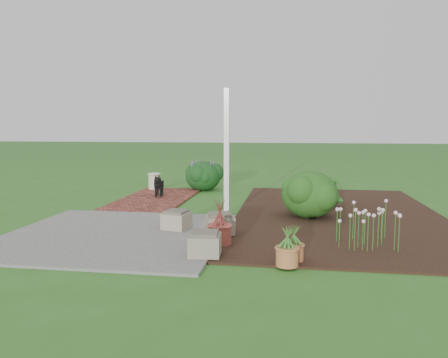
# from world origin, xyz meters

# --- Properties ---
(ground) EXTENTS (80.00, 80.00, 0.00)m
(ground) POSITION_xyz_m (0.00, 0.00, 0.00)
(ground) COLOR #326921
(ground) RESTS_ON ground
(concrete_patio) EXTENTS (3.50, 3.50, 0.04)m
(concrete_patio) POSITION_xyz_m (-1.25, -1.75, 0.02)
(concrete_patio) COLOR #5E5E5B
(concrete_patio) RESTS_ON ground
(brick_path) EXTENTS (1.60, 3.50, 0.04)m
(brick_path) POSITION_xyz_m (-1.70, 1.75, 0.02)
(brick_path) COLOR #5E271D
(brick_path) RESTS_ON ground
(garden_bed) EXTENTS (4.00, 7.00, 0.03)m
(garden_bed) POSITION_xyz_m (2.50, 0.50, 0.01)
(garden_bed) COLOR black
(garden_bed) RESTS_ON ground
(veranda_post) EXTENTS (0.10, 0.10, 2.50)m
(veranda_post) POSITION_xyz_m (0.30, 0.10, 1.25)
(veranda_post) COLOR white
(veranda_post) RESTS_ON ground
(stone_trough_near) EXTENTS (0.45, 0.45, 0.28)m
(stone_trough_near) POSITION_xyz_m (0.42, -2.72, 0.18)
(stone_trough_near) COLOR gray
(stone_trough_near) RESTS_ON concrete_patio
(stone_trough_mid) EXTENTS (0.54, 0.54, 0.29)m
(stone_trough_mid) POSITION_xyz_m (0.43, -1.50, 0.18)
(stone_trough_mid) COLOR gray
(stone_trough_mid) RESTS_ON concrete_patio
(stone_trough_far) EXTENTS (0.48, 0.48, 0.27)m
(stone_trough_far) POSITION_xyz_m (-0.36, -1.27, 0.17)
(stone_trough_far) COLOR gray
(stone_trough_far) RESTS_ON concrete_patio
(black_dog) EXTENTS (0.22, 0.58, 0.50)m
(black_dog) POSITION_xyz_m (-1.69, 2.02, 0.34)
(black_dog) COLOR black
(black_dog) RESTS_ON brick_path
(cream_ceramic_urn) EXTENTS (0.41, 0.41, 0.43)m
(cream_ceramic_urn) POSITION_xyz_m (-2.20, 3.23, 0.25)
(cream_ceramic_urn) COLOR beige
(cream_ceramic_urn) RESTS_ON brick_path
(evergreen_shrub) EXTENTS (1.37, 1.37, 0.92)m
(evergreen_shrub) POSITION_xyz_m (1.91, 0.16, 0.49)
(evergreen_shrub) COLOR #15390B
(evergreen_shrub) RESTS_ON garden_bed
(agapanthus_clump_back) EXTENTS (1.37, 1.37, 0.93)m
(agapanthus_clump_back) POSITION_xyz_m (2.37, 1.26, 0.50)
(agapanthus_clump_back) COLOR #0C3611
(agapanthus_clump_back) RESTS_ON garden_bed
(agapanthus_clump_front) EXTENTS (0.85, 0.85, 0.70)m
(agapanthus_clump_front) POSITION_xyz_m (2.21, 2.47, 0.38)
(agapanthus_clump_front) COLOR #143D0D
(agapanthus_clump_front) RESTS_ON garden_bed
(pink_flower_patch) EXTENTS (1.24, 1.24, 0.63)m
(pink_flower_patch) POSITION_xyz_m (2.64, -1.82, 0.34)
(pink_flower_patch) COLOR #113D0F
(pink_flower_patch) RESTS_ON garden_bed
(terracotta_pot_bronze) EXTENTS (0.46, 0.46, 0.29)m
(terracotta_pot_bronze) POSITION_xyz_m (0.52, -2.08, 0.17)
(terracotta_pot_bronze) COLOR #9F4135
(terracotta_pot_bronze) RESTS_ON garden_bed
(terracotta_pot_small_left) EXTENTS (0.27, 0.27, 0.21)m
(terracotta_pot_small_left) POSITION_xyz_m (1.60, -2.73, 0.14)
(terracotta_pot_small_left) COLOR #B5643D
(terracotta_pot_small_left) RESTS_ON garden_bed
(terracotta_pot_small_right) EXTENTS (0.35, 0.35, 0.24)m
(terracotta_pot_small_right) POSITION_xyz_m (1.52, -2.98, 0.15)
(terracotta_pot_small_right) COLOR #B76C3E
(terracotta_pot_small_right) RESTS_ON garden_bed
(purple_flowering_bush) EXTENTS (1.16, 1.16, 0.84)m
(purple_flowering_bush) POSITION_xyz_m (-0.87, 3.51, 0.42)
(purple_flowering_bush) COLOR black
(purple_flowering_bush) RESTS_ON ground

